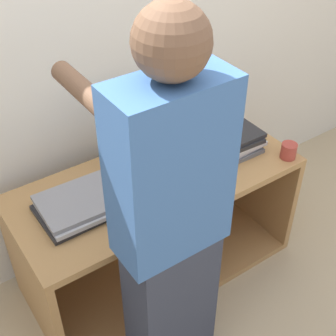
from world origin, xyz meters
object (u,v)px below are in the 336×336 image
at_px(laptop_stack_right, 221,142).
at_px(mug, 289,151).
at_px(laptop_stack_left, 82,204).
at_px(person, 170,233).
at_px(laptop_open, 151,163).

xyz_separation_m(laptop_stack_right, mug, (0.25, -0.24, -0.01)).
height_order(laptop_stack_left, mug, mug).
xyz_separation_m(person, mug, (0.92, 0.27, -0.17)).
xyz_separation_m(laptop_open, laptop_stack_right, (0.40, -0.05, -0.00)).
xyz_separation_m(laptop_stack_left, mug, (1.04, -0.24, 0.01)).
bearing_deg(person, laptop_open, 63.62).
bearing_deg(laptop_open, laptop_stack_right, -7.42).
bearing_deg(mug, laptop_stack_right, 135.71).
relative_size(laptop_stack_right, mug, 4.86).
xyz_separation_m(laptop_open, person, (-0.28, -0.56, 0.15)).
distance_m(laptop_open, laptop_stack_left, 0.40).
height_order(laptop_open, person, person).
bearing_deg(laptop_open, mug, -24.39).
distance_m(person, mug, 0.97).
height_order(laptop_stack_left, person, person).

